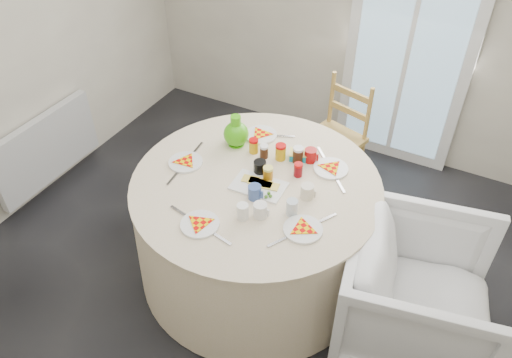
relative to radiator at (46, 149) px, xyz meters
The scene contains 13 objects.
floor 1.99m from the radiator, ahead, with size 4.00×4.00×0.00m, color black.
wall_back 2.80m from the radiator, 42.86° to the left, with size 4.00×0.02×2.60m, color #BCB5A3.
glass_door 3.00m from the radiator, 36.79° to the left, with size 1.00×0.08×2.10m, color silver.
radiator is the anchor object (origin of this frame).
table 1.89m from the radiator, ahead, with size 1.60×1.60×0.81m, color beige.
wooden_chair 2.30m from the radiator, 28.81° to the left, with size 0.41×0.39×0.92m, color olive, non-canonical shape.
armchair 2.98m from the radiator, ahead, with size 0.85×0.79×0.87m, color silver.
place_settings 1.93m from the radiator, ahead, with size 1.19×1.19×0.02m, color white, non-canonical shape.
jar_cluster 1.97m from the radiator, ahead, with size 0.41×0.20×0.12m, color brown, non-canonical shape.
butter_tub 2.10m from the radiator, ahead, with size 0.13×0.10×0.05m, color #098295.
green_pitcher 1.69m from the radiator, 10.61° to the left, with size 0.17×0.17×0.22m, color #3EB00E, non-canonical shape.
cheese_platter 1.97m from the radiator, ahead, with size 0.32×0.21×0.04m, color white, non-canonical shape.
mugs_glasses 2.10m from the radiator, ahead, with size 0.59×0.59×0.11m, color gray, non-canonical shape.
Camera 1 is at (1.04, -1.84, 2.77)m, focal length 35.00 mm.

